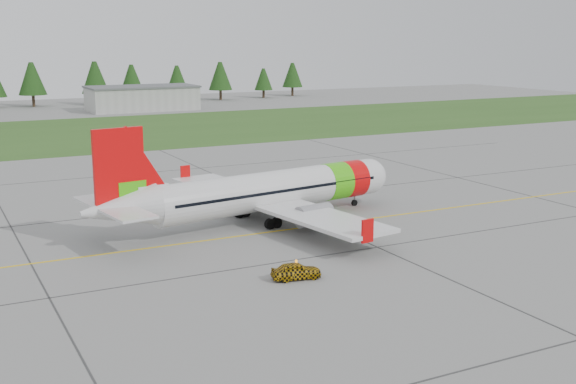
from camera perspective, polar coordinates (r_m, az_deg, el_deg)
ground at (r=52.77m, az=-2.00°, el=-5.78°), size 320.00×320.00×0.00m
aircraft at (r=64.58m, az=-1.76°, el=0.03°), size 31.05×28.91×9.44m
follow_me_car at (r=49.26m, az=0.66°, el=-4.99°), size 1.39×1.57×3.44m
grass_strip at (r=130.27m, az=-17.63°, el=4.35°), size 320.00×50.00×0.03m
taxi_guideline at (r=59.80m, az=-5.28°, el=-3.67°), size 120.00×0.25×0.02m
hangar_east at (r=170.47m, az=-11.45°, el=7.23°), size 24.00×12.00×5.20m
treeline at (r=185.06m, az=-20.75°, el=7.80°), size 160.00×8.00×10.00m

